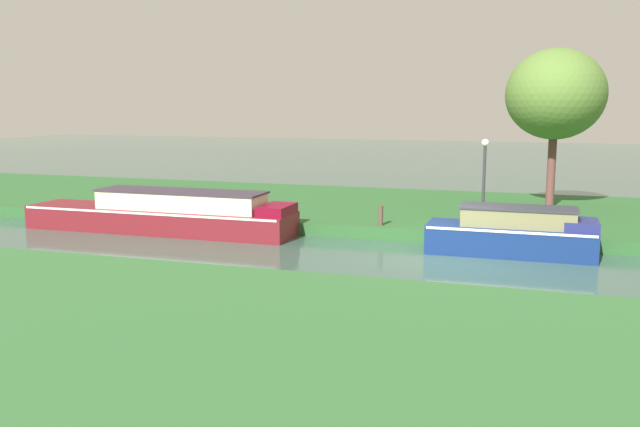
% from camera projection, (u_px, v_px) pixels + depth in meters
% --- Properties ---
extents(ground_plane, '(120.00, 120.00, 0.00)m').
position_uv_depth(ground_plane, '(444.00, 259.00, 18.77)').
color(ground_plane, '#36574A').
extents(riverbank_far, '(72.00, 10.00, 0.40)m').
position_uv_depth(riverbank_far, '(469.00, 213.00, 25.32)').
color(riverbank_far, '#2B5C2C').
rests_on(riverbank_far, ground_plane).
extents(riverbank_near, '(72.00, 10.00, 0.40)m').
position_uv_depth(riverbank_near, '(365.00, 375.00, 10.28)').
color(riverbank_near, '#316432').
rests_on(riverbank_near, ground_plane).
extents(navy_barge, '(4.67, 1.57, 1.39)m').
position_uv_depth(navy_barge, '(514.00, 233.00, 19.25)').
color(navy_barge, navy).
rests_on(navy_barge, ground_plane).
extents(maroon_narrowboat, '(9.43, 1.87, 1.44)m').
position_uv_depth(maroon_narrowboat, '(167.00, 214.00, 22.64)').
color(maroon_narrowboat, maroon).
rests_on(maroon_narrowboat, ground_plane).
extents(willow_tree_left, '(3.61, 4.55, 5.89)m').
position_uv_depth(willow_tree_left, '(555.00, 95.00, 24.90)').
color(willow_tree_left, brown).
rests_on(willow_tree_left, riverbank_far).
extents(lamp_post, '(0.24, 0.24, 2.75)m').
position_uv_depth(lamp_post, '(484.00, 170.00, 21.77)').
color(lamp_post, '#333338').
rests_on(lamp_post, riverbank_far).
extents(mooring_post_near, '(0.16, 0.16, 0.65)m').
position_uv_depth(mooring_post_near, '(381.00, 215.00, 21.67)').
color(mooring_post_near, brown).
rests_on(mooring_post_near, riverbank_far).
extents(mooring_post_far, '(0.17, 0.17, 0.71)m').
position_uv_depth(mooring_post_far, '(242.00, 207.00, 23.13)').
color(mooring_post_far, '#484128').
rests_on(mooring_post_far, riverbank_far).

